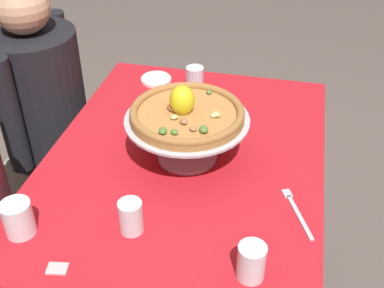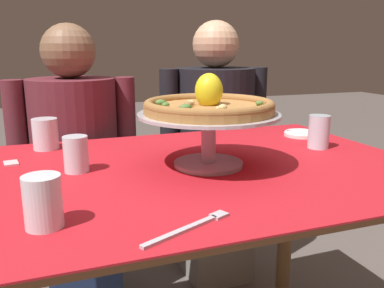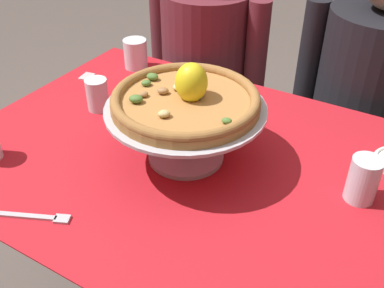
{
  "view_description": "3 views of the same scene",
  "coord_description": "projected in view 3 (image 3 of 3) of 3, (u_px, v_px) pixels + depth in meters",
  "views": [
    {
      "loc": [
        -1.19,
        -0.29,
        1.69
      ],
      "look_at": [
        0.04,
        -0.01,
        0.78
      ],
      "focal_mm": 45.61,
      "sensor_mm": 36.0,
      "label": 1
    },
    {
      "loc": [
        -0.4,
        -0.98,
        1.07
      ],
      "look_at": [
        -0.02,
        0.05,
        0.81
      ],
      "focal_mm": 37.6,
      "sensor_mm": 36.0,
      "label": 2
    },
    {
      "loc": [
        0.46,
        -0.76,
        1.43
      ],
      "look_at": [
        0.03,
        -0.04,
        0.83
      ],
      "focal_mm": 41.31,
      "sensor_mm": 36.0,
      "label": 3
    }
  ],
  "objects": [
    {
      "name": "pizza_stand",
      "position": [
        185.0,
        122.0,
        1.04
      ],
      "size": [
        0.38,
        0.38,
        0.15
      ],
      "color": "#B7B7C1",
      "rests_on": "dining_table"
    },
    {
      "name": "dining_table",
      "position": [
        188.0,
        191.0,
        1.18
      ],
      "size": [
        1.17,
        0.86,
        0.76
      ],
      "color": "olive",
      "rests_on": "ground"
    },
    {
      "name": "sugar_packet",
      "position": [
        87.0,
        77.0,
        1.45
      ],
      "size": [
        0.04,
        0.06,
        0.0
      ],
      "primitive_type": "cube",
      "rotation": [
        0.0,
        0.0,
        1.73
      ],
      "color": "beige",
      "rests_on": "dining_table"
    },
    {
      "name": "dinner_fork",
      "position": [
        29.0,
        216.0,
        0.93
      ],
      "size": [
        0.19,
        0.1,
        0.01
      ],
      "color": "#B7B7C1",
      "rests_on": "dining_table"
    },
    {
      "name": "diner_left",
      "position": [
        205.0,
        89.0,
        1.8
      ],
      "size": [
        0.5,
        0.34,
        1.16
      ],
      "color": "navy",
      "rests_on": "ground"
    },
    {
      "name": "diner_right",
      "position": [
        360.0,
        125.0,
        1.55
      ],
      "size": [
        0.51,
        0.35,
        1.19
      ],
      "color": "gray",
      "rests_on": "ground"
    },
    {
      "name": "water_glass_side_right",
      "position": [
        362.0,
        182.0,
        0.95
      ],
      "size": [
        0.07,
        0.07,
        0.11
      ],
      "color": "silver",
      "rests_on": "dining_table"
    },
    {
      "name": "water_glass_back_left",
      "position": [
        136.0,
        56.0,
        1.49
      ],
      "size": [
        0.08,
        0.08,
        0.1
      ],
      "color": "white",
      "rests_on": "dining_table"
    },
    {
      "name": "pizza",
      "position": [
        185.0,
        98.0,
        1.01
      ],
      "size": [
        0.34,
        0.34,
        0.1
      ],
      "color": "#AD753D",
      "rests_on": "pizza_stand"
    },
    {
      "name": "water_glass_side_left",
      "position": [
        98.0,
        96.0,
        1.27
      ],
      "size": [
        0.06,
        0.06,
        0.09
      ],
      "color": "silver",
      "rests_on": "dining_table"
    }
  ]
}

